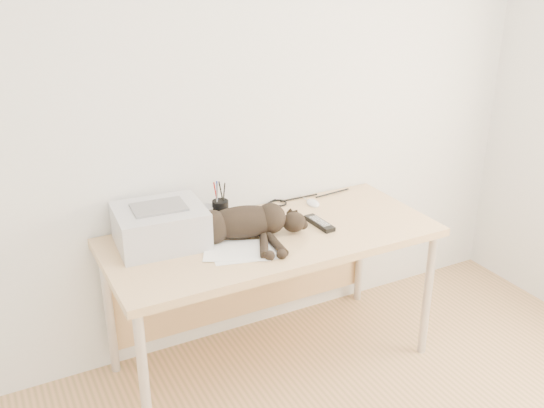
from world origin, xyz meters
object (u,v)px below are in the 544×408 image
mug (206,214)px  cat (239,225)px  printer (160,226)px  desk (264,251)px  pen_cup (221,211)px  mouse (313,201)px

mug → cat: bearing=-74.6°
printer → mug: bearing=26.3°
cat → desk: bearing=34.3°
printer → mug: 0.31m
printer → mug: printer is taller
printer → cat: size_ratio=0.59×
desk → printer: size_ratio=3.82×
printer → mug: (0.27, 0.14, -0.05)m
desk → pen_cup: (-0.16, 0.16, 0.19)m
cat → pen_cup: 0.22m
printer → mouse: size_ratio=3.95×
mouse → pen_cup: bearing=-173.7°
pen_cup → mouse: 0.53m
printer → cat: bearing=-18.9°
printer → desk: bearing=-6.5°
cat → pen_cup: bearing=104.5°
printer → mouse: 0.87m
printer → pen_cup: bearing=16.5°
desk → pen_cup: bearing=135.8°
desk → printer: printer is taller
printer → cat: printer is taller
desk → mug: (-0.23, 0.19, 0.18)m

